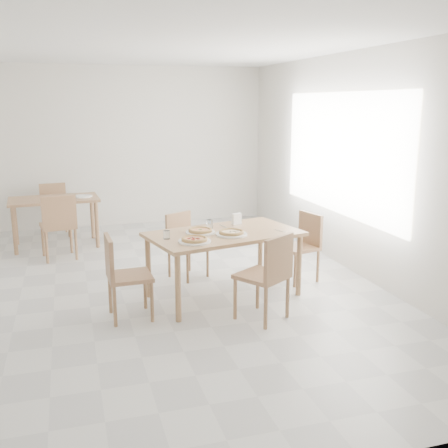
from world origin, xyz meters
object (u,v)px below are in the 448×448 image
object	(u,v)px
plate_pepperoni	(195,241)
chair_back_n	(54,206)
pizza_margherita	(200,230)
chair_back_s	(59,222)
chair_north	(184,240)
tumbler_b	(167,235)
main_table	(224,239)
pizza_mushroom	(231,232)
chair_south	(269,271)
napkin_holder	(237,219)
plate_mushroom	(231,234)
plate_margherita	(200,232)
plate_empty	(83,196)
second_table	(54,205)
chair_east	(303,242)
pizza_pepperoni	(195,239)
tumbler_a	(210,224)
chair_west	(121,271)

from	to	relation	value
plate_pepperoni	chair_back_n	bearing A→B (deg)	110.67
pizza_margherita	chair_back_s	distance (m)	2.52
chair_north	tumbler_b	bearing A→B (deg)	-142.12
main_table	pizza_mushroom	distance (m)	0.18
chair_south	napkin_holder	bearing A→B (deg)	-123.83
chair_back_n	plate_mushroom	bearing A→B (deg)	-69.78
plate_margherita	plate_pepperoni	size ratio (longest dim) A/B	0.96
tumbler_b	plate_empty	xyz separation A→B (m)	(-0.77, 2.89, -0.04)
chair_back_s	plate_margherita	bearing A→B (deg)	118.87
main_table	plate_mushroom	xyz separation A→B (m)	(0.04, -0.14, 0.08)
chair_south	plate_mushroom	size ratio (longest dim) A/B	2.59
second_table	plate_empty	world-z (taller)	plate_empty
chair_east	pizza_mushroom	distance (m)	1.18
second_table	pizza_pepperoni	bearing A→B (deg)	-68.66
chair_north	napkin_holder	bearing A→B (deg)	-75.36
chair_south	plate_pepperoni	bearing A→B (deg)	-69.63
plate_margherita	tumbler_b	bearing A→B (deg)	-160.49
main_table	tumbler_a	world-z (taller)	tumbler_a
tumbler_b	plate_empty	world-z (taller)	tumbler_b
pizza_pepperoni	tumbler_b	size ratio (longest dim) A/B	3.59
chair_north	pizza_mushroom	distance (m)	1.08
chair_south	pizza_mushroom	distance (m)	0.73
chair_back_s	chair_back_n	distance (m)	1.54
pizza_pepperoni	chair_back_s	size ratio (longest dim) A/B	0.35
second_table	chair_back_s	bearing A→B (deg)	-88.88
second_table	plate_empty	xyz separation A→B (m)	(0.42, -0.01, 0.11)
plate_empty	plate_mushroom	bearing A→B (deg)	-63.24
chair_south	tumbler_a	bearing A→B (deg)	-105.07
pizza_margherita	second_table	world-z (taller)	pizza_margherita
tumbler_a	chair_north	bearing A→B (deg)	105.91
chair_back_n	tumbler_a	bearing A→B (deg)	-69.15
plate_mushroom	pizza_pepperoni	world-z (taller)	pizza_pepperoni
plate_mushroom	chair_west	bearing A→B (deg)	-171.65
pizza_margherita	tumbler_a	bearing A→B (deg)	50.35
chair_east	plate_margherita	size ratio (longest dim) A/B	2.57
tumbler_a	tumbler_b	world-z (taller)	tumbler_a
chair_west	plate_margherita	size ratio (longest dim) A/B	2.66
tumbler_a	tumbler_b	bearing A→B (deg)	-149.27
plate_margherita	chair_back_n	size ratio (longest dim) A/B	0.38
plate_margherita	chair_back_s	world-z (taller)	chair_back_s
main_table	pizza_pepperoni	size ratio (longest dim) A/B	5.62
chair_back_s	pizza_mushroom	bearing A→B (deg)	121.51
second_table	plate_mushroom	bearing A→B (deg)	-60.61
pizza_margherita	pizza_mushroom	xyz separation A→B (m)	(0.31, -0.18, 0.00)
chair_north	plate_mushroom	size ratio (longest dim) A/B	2.33
tumbler_a	pizza_margherita	bearing A→B (deg)	-129.65
chair_south	plate_empty	size ratio (longest dim) A/B	3.20
plate_mushroom	chair_back_n	bearing A→B (deg)	117.42
chair_back_n	main_table	bearing A→B (deg)	-69.46
chair_west	second_table	xyz separation A→B (m)	(-0.68, 3.12, 0.15)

